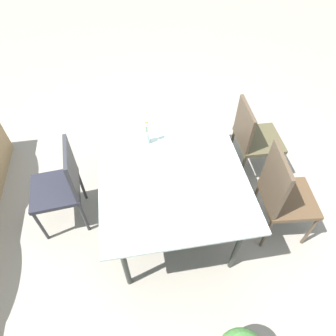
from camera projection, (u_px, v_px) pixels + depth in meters
name	position (u px, v px, depth m)	size (l,w,h in m)	color
ground_plane	(173.00, 206.00, 3.00)	(12.00, 12.00, 0.00)	gray
dining_table	(168.00, 160.00, 2.44)	(1.60, 1.13, 0.77)	#B2C6C1
chair_near_right	(253.00, 136.00, 2.92)	(0.44, 0.44, 0.88)	#4E4830
chair_far_side	(62.00, 184.00, 2.54)	(0.45, 0.45, 0.89)	#23242F
chair_near_left	(282.00, 193.00, 2.45)	(0.47, 0.47, 0.97)	brown
flower_vase	(146.00, 133.00, 2.42)	(0.05, 0.05, 0.26)	silver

